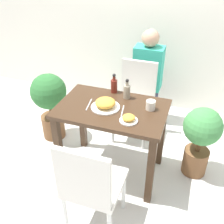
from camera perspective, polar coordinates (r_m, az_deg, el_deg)
ground_plane at (r=2.77m, az=0.00°, el=-12.33°), size 16.00×16.00×0.00m
wall_back at (r=3.45m, az=8.72°, el=21.40°), size 8.00×0.05×2.60m
dining_table at (r=2.37m, az=0.00°, el=-1.83°), size 0.96×0.62×0.75m
chair_near at (r=1.97m, az=-4.76°, el=-15.35°), size 0.42×0.42×0.89m
chair_far at (r=2.98m, az=5.17°, el=3.34°), size 0.42×0.42×0.89m
food_plate at (r=2.27m, az=-1.45°, el=1.79°), size 0.25×0.25×0.09m
side_plate at (r=2.11m, az=3.65°, el=-1.46°), size 0.15×0.15×0.06m
drink_cup at (r=2.27m, az=8.40°, el=1.50°), size 0.08×0.08×0.08m
sauce_bottle at (r=2.41m, az=3.26°, el=4.62°), size 0.06×0.06×0.19m
condiment_bottle at (r=2.51m, az=0.45°, el=5.85°), size 0.06×0.06×0.19m
fork_utensil at (r=2.34m, az=-5.04°, el=1.66°), size 0.04×0.19×0.00m
spoon_utensil at (r=2.25m, az=2.31°, el=0.30°), size 0.04×0.18×0.00m
potted_plant_left at (r=3.00m, az=-13.40°, el=2.51°), size 0.40×0.40×0.80m
potted_plant_right at (r=2.59m, az=18.74°, el=-4.98°), size 0.36×0.36×0.74m
person_figure at (r=3.26m, az=7.71°, el=7.40°), size 0.34×0.22×1.17m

